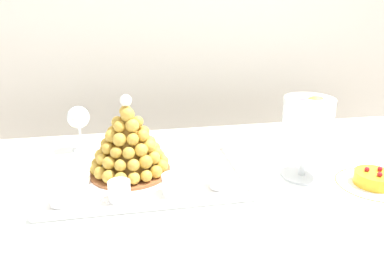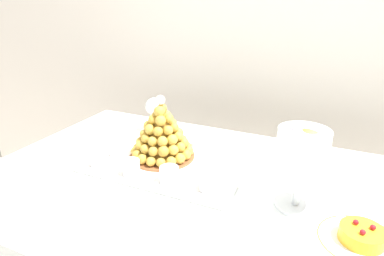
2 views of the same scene
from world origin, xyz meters
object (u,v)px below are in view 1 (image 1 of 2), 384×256
object	(u,v)px
dessert_cup_centre	(173,185)
fruit_tart_plate	(374,181)
dessert_cup_mid_left	(119,192)
dessert_cup_mid_right	(220,178)
serving_tray	(145,178)
creme_brulee_ramekin	(74,178)
wine_glass	(78,119)
croquembouche	(129,144)
dessert_cup_left	(61,195)
macaron_goblet	(307,126)

from	to	relation	value
dessert_cup_centre	fruit_tart_plate	size ratio (longest dim) A/B	0.29
dessert_cup_mid_left	fruit_tart_plate	world-z (taller)	dessert_cup_mid_left
dessert_cup_mid_left	dessert_cup_mid_right	distance (m)	0.27
dessert_cup_mid_left	dessert_cup_centre	bearing A→B (deg)	3.06
serving_tray	creme_brulee_ramekin	size ratio (longest dim) A/B	6.20
dessert_cup_mid_right	wine_glass	distance (m)	0.54
dessert_cup_mid_left	creme_brulee_ramekin	distance (m)	0.17
dessert_cup_mid_left	creme_brulee_ramekin	xyz separation A→B (m)	(-0.13, 0.12, -0.01)
croquembouche	creme_brulee_ramekin	bearing A→B (deg)	-166.03
croquembouche	dessert_cup_mid_left	xyz separation A→B (m)	(-0.03, -0.16, -0.07)
dessert_cup_mid_left	dessert_cup_centre	size ratio (longest dim) A/B	0.93
dessert_cup_mid_right	wine_glass	bearing A→B (deg)	138.61
dessert_cup_centre	dessert_cup_mid_right	size ratio (longest dim) A/B	1.01
wine_glass	dessert_cup_left	bearing A→B (deg)	-91.83
dessert_cup_mid_right	creme_brulee_ramekin	distance (m)	0.41
dessert_cup_mid_left	wine_glass	world-z (taller)	wine_glass
dessert_cup_mid_left	wine_glass	size ratio (longest dim) A/B	0.37
serving_tray	croquembouche	xyz separation A→B (m)	(-0.04, 0.05, 0.09)
serving_tray	wine_glass	distance (m)	0.35
croquembouche	dessert_cup_mid_left	bearing A→B (deg)	-100.77
croquembouche	dessert_cup_centre	bearing A→B (deg)	-53.89
dessert_cup_centre	creme_brulee_ramekin	distance (m)	0.29
creme_brulee_ramekin	wine_glass	size ratio (longest dim) A/B	0.58
creme_brulee_ramekin	macaron_goblet	distance (m)	0.67
creme_brulee_ramekin	fruit_tart_plate	size ratio (longest dim) A/B	0.43
serving_tray	dessert_cup_mid_left	size ratio (longest dim) A/B	9.71
macaron_goblet	wine_glass	world-z (taller)	macaron_goblet
dessert_cup_mid_left	macaron_goblet	world-z (taller)	macaron_goblet
serving_tray	dessert_cup_centre	distance (m)	0.13
macaron_goblet	serving_tray	bearing A→B (deg)	172.64
dessert_cup_mid_right	creme_brulee_ramekin	world-z (taller)	dessert_cup_mid_right
creme_brulee_ramekin	macaron_goblet	bearing A→B (deg)	-5.75
dessert_cup_centre	fruit_tart_plate	bearing A→B (deg)	-4.71
dessert_cup_left	wine_glass	bearing A→B (deg)	88.17
dessert_cup_left	dessert_cup_centre	xyz separation A→B (m)	(0.28, -0.00, 0.00)
dessert_cup_mid_right	dessert_cup_centre	bearing A→B (deg)	-173.48
dessert_cup_left	dessert_cup_mid_left	size ratio (longest dim) A/B	1.04
serving_tray	dessert_cup_centre	size ratio (longest dim) A/B	9.04
creme_brulee_ramekin	macaron_goblet	world-z (taller)	macaron_goblet
macaron_goblet	dessert_cup_mid_left	bearing A→B (deg)	-174.30
serving_tray	dessert_cup_centre	bearing A→B (deg)	-56.47
serving_tray	macaron_goblet	distance (m)	0.48
dessert_cup_mid_right	fruit_tart_plate	xyz separation A→B (m)	(0.43, -0.06, -0.02)
dessert_cup_centre	wine_glass	world-z (taller)	wine_glass
dessert_cup_centre	wine_glass	size ratio (longest dim) A/B	0.40
croquembouche	creme_brulee_ramekin	distance (m)	0.18
croquembouche	dessert_cup_mid_right	distance (m)	0.28
dessert_cup_left	creme_brulee_ramekin	size ratio (longest dim) A/B	0.67
creme_brulee_ramekin	fruit_tart_plate	world-z (taller)	fruit_tart_plate
dessert_cup_left	dessert_cup_centre	size ratio (longest dim) A/B	0.97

